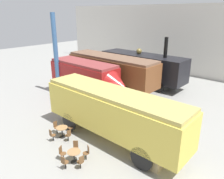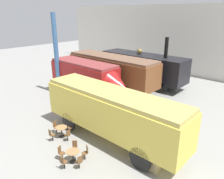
{
  "view_description": "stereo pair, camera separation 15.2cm",
  "coord_description": "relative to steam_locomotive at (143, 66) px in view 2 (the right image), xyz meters",
  "views": [
    {
      "loc": [
        11.74,
        -12.45,
        8.03
      ],
      "look_at": [
        -0.23,
        1.0,
        1.6
      ],
      "focal_mm": 35.0,
      "sensor_mm": 36.0,
      "label": 1
    },
    {
      "loc": [
        11.85,
        -12.35,
        8.03
      ],
      "look_at": [
        -0.23,
        1.0,
        1.6
      ],
      "focal_mm": 35.0,
      "sensor_mm": 36.0,
      "label": 2
    }
  ],
  "objects": [
    {
      "name": "support_pillar",
      "position": [
        -4.43,
        -8.53,
        1.86
      ],
      "size": [
        0.44,
        0.44,
        8.0
      ],
      "color": "#386093",
      "rests_on": "ground_plane"
    },
    {
      "name": "ground_plane",
      "position": [
        2.04,
        -8.29,
        -2.14
      ],
      "size": [
        80.0,
        80.0,
        0.0
      ],
      "primitive_type": "plane",
      "color": "gray"
    },
    {
      "name": "cafe_table_mid",
      "position": [
        5.38,
        -14.5,
        -1.61
      ],
      "size": [
        0.75,
        0.75,
        0.71
      ],
      "color": "black",
      "rests_on": "ground_plane"
    },
    {
      "name": "cafe_chair_3",
      "position": [
        2.66,
        -14.13,
        -1.63
      ],
      "size": [
        0.36,
        0.36,
        0.87
      ],
      "rotation": [
        0.0,
        0.0,
        14.07
      ],
      "color": "black",
      "rests_on": "ground_plane"
    },
    {
      "name": "cafe_chair_6",
      "position": [
        5.48,
        -15.25,
        -1.63
      ],
      "size": [
        0.36,
        0.37,
        0.87
      ],
      "rotation": [
        0.0,
        0.0,
        7.99
      ],
      "color": "black",
      "rests_on": "ground_plane"
    },
    {
      "name": "passenger_coach_wooden",
      "position": [
        -1.42,
        -3.78,
        0.11
      ],
      "size": [
        10.59,
        2.85,
        3.64
      ],
      "color": "brown",
      "rests_on": "ground_plane"
    },
    {
      "name": "cafe_chair_2",
      "position": [
        1.95,
        -13.31,
        -1.63
      ],
      "size": [
        0.36,
        0.36,
        0.87
      ],
      "rotation": [
        0.0,
        0.0,
        12.5
      ],
      "color": "black",
      "rests_on": "ground_plane"
    },
    {
      "name": "cafe_chair_5",
      "position": [
        4.7,
        -14.83,
        -1.63
      ],
      "size": [
        0.4,
        0.38,
        0.87
      ],
      "rotation": [
        0.0,
        0.0,
        6.73
      ],
      "color": "black",
      "rests_on": "ground_plane"
    },
    {
      "name": "cafe_chair_4",
      "position": [
        4.86,
        -13.96,
        -1.63
      ],
      "size": [
        0.4,
        0.4,
        0.87
      ],
      "rotation": [
        0.0,
        0.0,
        5.47
      ],
      "color": "black",
      "rests_on": "ground_plane"
    },
    {
      "name": "cafe_table_near",
      "position": [
        2.71,
        -13.36,
        -1.58
      ],
      "size": [
        0.79,
        0.79,
        0.73
      ],
      "color": "black",
      "rests_on": "ground_plane"
    },
    {
      "name": "backdrop_wall",
      "position": [
        2.04,
        7.08,
        2.36
      ],
      "size": [
        44.0,
        0.15,
        9.0
      ],
      "color": "silver",
      "rests_on": "ground_plane"
    },
    {
      "name": "ticket_kiosk",
      "position": [
        8.51,
        -11.37,
        -0.47
      ],
      "size": [
        2.34,
        2.34,
        3.0
      ],
      "color": "tan",
      "rests_on": "ground_plane"
    },
    {
      "name": "cafe_chair_8",
      "position": [
        5.74,
        -13.85,
        -1.63
      ],
      "size": [
        0.39,
        0.4,
        0.87
      ],
      "rotation": [
        0.0,
        0.0,
        10.5
      ],
      "color": "black",
      "rests_on": "ground_plane"
    },
    {
      "name": "cafe_chair_7",
      "position": [
        6.12,
        -14.64,
        -1.63
      ],
      "size": [
        0.38,
        0.36,
        0.87
      ],
      "rotation": [
        0.0,
        0.0,
        9.24
      ],
      "color": "black",
      "rests_on": "ground_plane"
    },
    {
      "name": "cafe_chair_1",
      "position": [
        2.76,
        -12.6,
        -1.63
      ],
      "size": [
        0.36,
        0.36,
        0.87
      ],
      "rotation": [
        0.0,
        0.0,
        10.93
      ],
      "color": "black",
      "rests_on": "ground_plane"
    },
    {
      "name": "steam_locomotive",
      "position": [
        0.0,
        0.0,
        0.0
      ],
      "size": [
        10.26,
        2.84,
        5.59
      ],
      "color": "black",
      "rests_on": "ground_plane"
    },
    {
      "name": "passenger_coach_vintage",
      "position": [
        5.46,
        -11.35,
        -0.01
      ],
      "size": [
        10.22,
        2.46,
        3.44
      ],
      "color": "#E0C64C",
      "rests_on": "ground_plane"
    },
    {
      "name": "visitor_person",
      "position": [
        0.92,
        -9.64,
        -1.17
      ],
      "size": [
        0.34,
        0.34,
        1.76
      ],
      "color": "#262633",
      "rests_on": "ground_plane"
    },
    {
      "name": "streamlined_locomotive",
      "position": [
        -1.24,
        -7.23,
        -0.03
      ],
      "size": [
        8.96,
        2.47,
        3.52
      ],
      "color": "maroon",
      "rests_on": "ground_plane"
    },
    {
      "name": "cafe_chair_0",
      "position": [
        3.47,
        -13.41,
        -1.63
      ],
      "size": [
        0.36,
        0.36,
        0.87
      ],
      "rotation": [
        0.0,
        0.0,
        9.36
      ],
      "color": "black",
      "rests_on": "ground_plane"
    }
  ]
}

